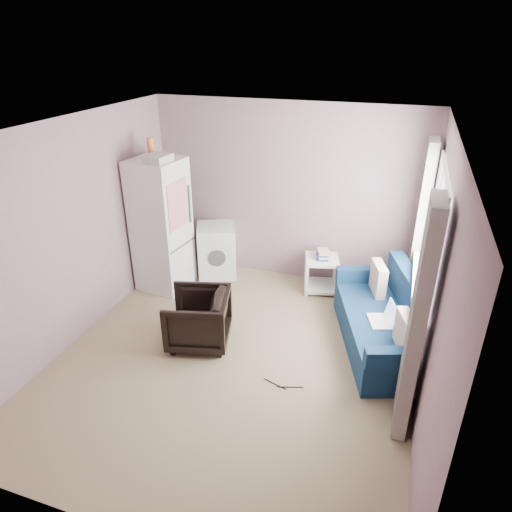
{
  "coord_description": "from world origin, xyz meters",
  "views": [
    {
      "loc": [
        1.51,
        -3.77,
        3.26
      ],
      "look_at": [
        0.05,
        0.6,
        1.0
      ],
      "focal_mm": 32.0,
      "sensor_mm": 36.0,
      "label": 1
    }
  ],
  "objects_px": {
    "fridge": "(161,225)",
    "washing_machine": "(217,249)",
    "side_table": "(321,271)",
    "sofa": "(388,324)",
    "armchair": "(198,316)"
  },
  "relations": [
    {
      "from": "fridge",
      "to": "sofa",
      "type": "height_order",
      "value": "fridge"
    },
    {
      "from": "side_table",
      "to": "sofa",
      "type": "xyz_separation_m",
      "value": [
        0.97,
        -1.02,
        0.01
      ]
    },
    {
      "from": "fridge",
      "to": "side_table",
      "type": "height_order",
      "value": "fridge"
    },
    {
      "from": "fridge",
      "to": "sofa",
      "type": "bearing_deg",
      "value": -2.38
    },
    {
      "from": "washing_machine",
      "to": "side_table",
      "type": "bearing_deg",
      "value": -23.65
    },
    {
      "from": "armchair",
      "to": "washing_machine",
      "type": "height_order",
      "value": "washing_machine"
    },
    {
      "from": "armchair",
      "to": "washing_machine",
      "type": "bearing_deg",
      "value": -178.73
    },
    {
      "from": "fridge",
      "to": "washing_machine",
      "type": "distance_m",
      "value": 0.94
    },
    {
      "from": "fridge",
      "to": "washing_machine",
      "type": "height_order",
      "value": "fridge"
    },
    {
      "from": "fridge",
      "to": "sofa",
      "type": "relative_size",
      "value": 1.05
    },
    {
      "from": "armchair",
      "to": "fridge",
      "type": "xyz_separation_m",
      "value": [
        -1.01,
        1.09,
        0.57
      ]
    },
    {
      "from": "armchair",
      "to": "fridge",
      "type": "height_order",
      "value": "fridge"
    },
    {
      "from": "fridge",
      "to": "side_table",
      "type": "relative_size",
      "value": 3.39
    },
    {
      "from": "fridge",
      "to": "washing_machine",
      "type": "bearing_deg",
      "value": 51.09
    },
    {
      "from": "side_table",
      "to": "armchair",
      "type": "bearing_deg",
      "value": -123.9
    }
  ]
}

